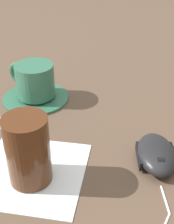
{
  "coord_description": "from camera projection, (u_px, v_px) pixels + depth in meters",
  "views": [
    {
      "loc": [
        0.45,
        -0.05,
        0.33
      ],
      "look_at": [
        -0.0,
        0.06,
        0.03
      ],
      "focal_mm": 50.0,
      "sensor_mm": 36.0,
      "label": 1
    }
  ],
  "objects": [
    {
      "name": "coffee_cup",
      "position": [
        34.0,
        80.0,
        0.63
      ],
      "size": [
        0.09,
        0.09,
        0.07
      ],
      "color": "#2D664C",
      "rests_on": "saucer"
    },
    {
      "name": "saucer",
      "position": [
        36.0,
        97.0,
        0.65
      ],
      "size": [
        0.14,
        0.14,
        0.01
      ],
      "primitive_type": "cylinder",
      "color": "#2D664C",
      "rests_on": "ground"
    },
    {
      "name": "napkin_under_glass",
      "position": [
        32.0,
        172.0,
        0.47
      ],
      "size": [
        0.2,
        0.2,
        0.0
      ],
      "primitive_type": "cube",
      "rotation": [
        0.0,
        0.0,
        -0.4
      ],
      "color": "white",
      "rests_on": "ground"
    },
    {
      "name": "computer_mouse",
      "position": [
        156.0,
        154.0,
        0.48
      ],
      "size": [
        0.11,
        0.08,
        0.03
      ],
      "color": "black",
      "rests_on": "ground"
    },
    {
      "name": "ground_plane",
      "position": [
        55.0,
        131.0,
        0.56
      ],
      "size": [
        3.0,
        3.0,
        0.0
      ],
      "primitive_type": "plane",
      "color": "brown"
    },
    {
      "name": "drinking_glass",
      "position": [
        28.0,
        150.0,
        0.43
      ],
      "size": [
        0.06,
        0.06,
        0.1
      ],
      "primitive_type": "cylinder",
      "color": "#4C2814",
      "rests_on": "napkin_under_glass"
    }
  ]
}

